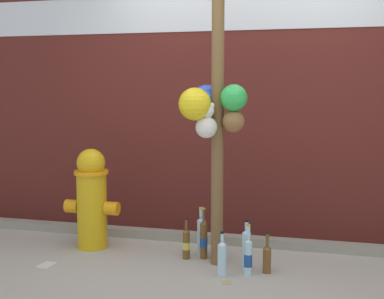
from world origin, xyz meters
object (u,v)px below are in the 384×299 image
object	(u,v)px
fire_hydrant	(92,198)
bottle_2	(204,239)
bottle_1	(248,256)
bottle_3	(219,243)
bottle_6	(267,258)
bottle_7	(246,248)
bottle_4	(201,234)
bottle_0	(222,258)
bottle_5	(186,243)
memorial_post	(214,84)

from	to	relation	value
fire_hydrant	bottle_2	xyz separation A→B (m)	(1.01, -0.05, -0.28)
bottle_1	bottle_3	bearing A→B (deg)	132.91
bottle_6	bottle_7	bearing A→B (deg)	166.51
bottle_4	bottle_7	distance (m)	0.51
bottle_0	bottle_1	distance (m)	0.20
bottle_5	bottle_2	bearing A→B (deg)	18.39
bottle_0	bottle_4	distance (m)	0.55
bottle_3	bottle_7	world-z (taller)	bottle_7
fire_hydrant	bottle_1	world-z (taller)	fire_hydrant
bottle_2	bottle_6	world-z (taller)	bottle_2
bottle_0	bottle_4	bearing A→B (deg)	119.71
bottle_5	memorial_post	bearing A→B (deg)	-19.22
fire_hydrant	bottle_0	world-z (taller)	fire_hydrant
bottle_5	bottle_0	bearing A→B (deg)	-42.08
bottle_1	bottle_2	distance (m)	0.50
bottle_2	bottle_5	bearing A→B (deg)	-161.61
memorial_post	bottle_1	bearing A→B (deg)	-28.21
fire_hydrant	bottle_0	bearing A→B (deg)	-18.71
bottle_4	bottle_5	bearing A→B (deg)	-121.22
bottle_1	bottle_2	xyz separation A→B (m)	(-0.41, 0.29, 0.02)
fire_hydrant	bottle_3	world-z (taller)	fire_hydrant
fire_hydrant	bottle_4	world-z (taller)	fire_hydrant
bottle_2	bottle_7	world-z (taller)	bottle_2
bottle_3	bottle_4	size ratio (longest dim) A/B	0.84
bottle_5	bottle_7	size ratio (longest dim) A/B	0.88
bottle_2	bottle_3	distance (m)	0.13
bottle_6	bottle_2	bearing A→B (deg)	158.36
memorial_post	bottle_3	bearing A→B (deg)	82.15
memorial_post	bottle_0	bearing A→B (deg)	-63.83
bottle_6	bottle_1	bearing A→B (deg)	-149.78
fire_hydrant	bottle_1	bearing A→B (deg)	-13.40
bottle_1	bottle_6	distance (m)	0.16
bottle_1	bottle_6	size ratio (longest dim) A/B	1.22
memorial_post	bottle_1	world-z (taller)	memorial_post
bottle_2	bottle_5	world-z (taller)	bottle_2
bottle_2	bottle_0	bearing A→B (deg)	-58.65
bottle_5	fire_hydrant	bearing A→B (deg)	174.03
fire_hydrant	bottle_1	xyz separation A→B (m)	(1.42, -0.34, -0.30)
bottle_7	memorial_post	bearing A→B (deg)	170.42
bottle_2	bottle_6	xyz separation A→B (m)	(0.54, -0.22, -0.04)
bottle_4	bottle_5	distance (m)	0.18
bottle_6	bottle_7	size ratio (longest dim) A/B	0.82
bottle_0	memorial_post	bearing A→B (deg)	116.17
memorial_post	bottle_0	distance (m)	1.31
bottle_6	bottle_7	distance (m)	0.18
bottle_1	bottle_5	xyz separation A→B (m)	(-0.55, 0.25, -0.01)
bottle_3	bottle_2	bearing A→B (deg)	-174.86
fire_hydrant	bottle_2	distance (m)	1.05
fire_hydrant	bottle_5	world-z (taller)	fire_hydrant
bottle_0	bottle_1	xyz separation A→B (m)	(0.18, 0.08, 0.00)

